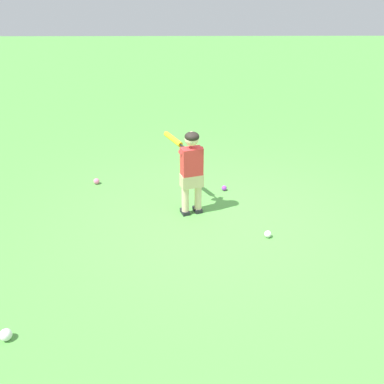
{
  "coord_description": "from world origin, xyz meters",
  "views": [
    {
      "loc": [
        0.43,
        4.38,
        2.62
      ],
      "look_at": [
        0.37,
        0.07,
        0.45
      ],
      "focal_mm": 38.98,
      "sensor_mm": 36.0,
      "label": 1
    }
  ],
  "objects_px": {
    "play_ball_midfield": "(224,188)",
    "play_ball_by_bucket": "(97,181)",
    "play_ball_behind_batter": "(268,234)",
    "play_ball_near_batter": "(6,335)",
    "child_batter": "(190,165)"
  },
  "relations": [
    {
      "from": "play_ball_behind_batter",
      "to": "play_ball_near_batter",
      "type": "distance_m",
      "value": 2.85
    },
    {
      "from": "play_ball_midfield",
      "to": "play_ball_behind_batter",
      "type": "bearing_deg",
      "value": 108.41
    },
    {
      "from": "child_batter",
      "to": "play_ball_near_batter",
      "type": "xyz_separation_m",
      "value": [
        1.53,
        2.11,
        -0.6
      ]
    },
    {
      "from": "play_ball_midfield",
      "to": "play_ball_near_batter",
      "type": "height_order",
      "value": "play_ball_near_batter"
    },
    {
      "from": "play_ball_behind_batter",
      "to": "play_ball_midfield",
      "type": "bearing_deg",
      "value": -71.59
    },
    {
      "from": "play_ball_midfield",
      "to": "play_ball_near_batter",
      "type": "xyz_separation_m",
      "value": [
        2.01,
        2.72,
        0.01
      ]
    },
    {
      "from": "play_ball_behind_batter",
      "to": "play_ball_near_batter",
      "type": "xyz_separation_m",
      "value": [
        2.41,
        1.51,
        0.01
      ]
    },
    {
      "from": "child_batter",
      "to": "play_ball_behind_batter",
      "type": "xyz_separation_m",
      "value": [
        -0.88,
        0.6,
        -0.61
      ]
    },
    {
      "from": "play_ball_midfield",
      "to": "play_ball_near_batter",
      "type": "bearing_deg",
      "value": 53.6
    },
    {
      "from": "play_ball_by_bucket",
      "to": "child_batter",
      "type": "bearing_deg",
      "value": 148.06
    },
    {
      "from": "play_ball_behind_batter",
      "to": "play_ball_near_batter",
      "type": "height_order",
      "value": "play_ball_near_batter"
    },
    {
      "from": "play_ball_midfield",
      "to": "child_batter",
      "type": "bearing_deg",
      "value": 51.93
    },
    {
      "from": "child_batter",
      "to": "play_ball_midfield",
      "type": "distance_m",
      "value": 0.99
    },
    {
      "from": "play_ball_behind_batter",
      "to": "play_ball_near_batter",
      "type": "relative_size",
      "value": 0.81
    },
    {
      "from": "play_ball_midfield",
      "to": "play_ball_by_bucket",
      "type": "bearing_deg",
      "value": -7.34
    }
  ]
}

